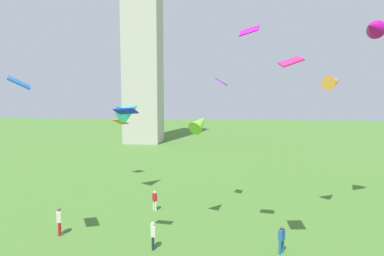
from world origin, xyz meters
The scene contains 15 objects.
monument_obelisk centered at (-16.08, 59.53, 24.51)m, with size 6.60×6.60×49.02m.
person_0 centered at (-11.12, 15.54, 1.04)m, with size 0.43×0.55×1.84m.
person_2 centered at (2.93, 14.29, 0.94)m, with size 0.44×0.49×1.65m.
person_3 centered at (-5.92, 20.99, 0.88)m, with size 0.44×0.46×1.55m.
person_4 centered at (-4.59, 14.11, 0.94)m, with size 0.34×0.50×1.65m.
kite_flying_0 centered at (-11.73, 30.99, 6.21)m, with size 1.67×1.77×0.74m.
kite_flying_1 centered at (-11.51, 12.45, 9.81)m, with size 1.81×2.09×0.84m.
kite_flying_2 centered at (0.91, 14.38, 12.69)m, with size 1.17×1.03×0.69m.
kite_flying_4 centered at (-6.00, 13.79, 8.23)m, with size 1.36×1.02×0.45m.
kite_flying_5 centered at (-2.13, 18.23, 7.22)m, with size 1.71×1.99×1.55m.
kite_flying_6 centered at (-0.73, 21.35, 10.12)m, with size 0.92×1.30×0.57m.
kite_flying_7 centered at (-9.09, 25.44, 7.77)m, with size 2.67×2.99×2.21m.
kite_flying_8 centered at (7.34, 20.55, 10.07)m, with size 1.92×1.91×1.27m.
kite_flying_9 centered at (10.12, 21.38, 13.98)m, with size 2.27×2.39×1.42m.
kite_flying_10 centered at (2.92, 12.79, 10.84)m, with size 1.09×1.57×0.74m.
Camera 1 is at (-0.26, -5.54, 9.20)m, focal length 32.64 mm.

